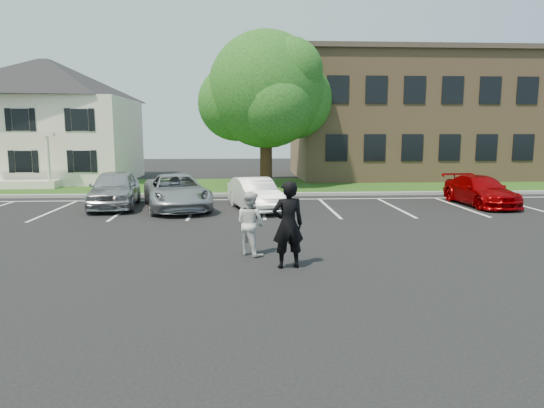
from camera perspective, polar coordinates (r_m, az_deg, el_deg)
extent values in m
plane|color=black|center=(12.24, 0.28, -6.50)|extent=(90.00, 90.00, 0.00)
cube|color=gray|center=(24.01, -1.54, 1.14)|extent=(40.00, 0.30, 0.15)
cube|color=#234615|center=(27.98, -1.80, 2.13)|extent=(44.00, 8.00, 0.08)
cube|color=silver|center=(21.46, -24.20, -0.70)|extent=(0.12, 5.20, 0.01)
cube|color=silver|center=(20.62, -16.92, -0.66)|extent=(0.12, 5.20, 0.01)
cube|color=silver|center=(20.15, -9.15, -0.60)|extent=(0.12, 5.20, 0.01)
cube|color=silver|center=(20.06, -1.17, -0.54)|extent=(0.12, 5.20, 0.01)
cube|color=silver|center=(20.36, 6.73, -0.46)|extent=(0.12, 5.20, 0.01)
cube|color=silver|center=(21.03, 14.26, -0.38)|extent=(0.12, 5.20, 0.01)
cube|color=silver|center=(22.04, 21.22, -0.30)|extent=(0.12, 5.20, 0.01)
cube|color=silver|center=(23.34, 27.48, -0.22)|extent=(0.12, 5.20, 0.01)
cube|color=silver|center=(22.82, 2.08, 0.57)|extent=(34.00, 0.12, 0.01)
cube|color=beige|center=(34.08, -24.61, 6.83)|extent=(10.00, 8.00, 5.20)
pyramid|color=black|center=(34.22, -25.02, 13.19)|extent=(10.30, 8.24, 2.40)
cube|color=beige|center=(30.24, -27.26, 2.06)|extent=(4.00, 1.60, 0.50)
cylinder|color=beige|center=(28.95, -24.80, 4.16)|extent=(0.18, 0.18, 2.70)
cube|color=beige|center=(29.55, -28.09, 7.22)|extent=(4.20, 0.25, 0.20)
cube|color=black|center=(30.40, -27.21, 4.46)|extent=(0.90, 0.06, 1.20)
cube|color=black|center=(30.36, -27.50, 8.79)|extent=(0.90, 0.06, 1.20)
cube|color=black|center=(30.67, -28.32, 4.41)|extent=(0.32, 0.05, 1.25)
cube|color=black|center=(30.15, -26.07, 4.51)|extent=(0.32, 0.05, 1.25)
cube|color=#92714D|center=(36.88, 20.50, 9.31)|extent=(22.00, 10.00, 8.00)
cube|color=#453A31|center=(37.21, 20.84, 15.71)|extent=(22.40, 10.40, 0.30)
cube|color=black|center=(29.31, 7.61, 6.58)|extent=(1.30, 0.06, 1.60)
cube|color=black|center=(29.39, 7.74, 13.22)|extent=(1.30, 0.06, 1.60)
cube|color=black|center=(29.83, 11.98, 6.51)|extent=(1.30, 0.06, 1.60)
cube|color=black|center=(29.91, 12.18, 13.03)|extent=(1.30, 0.06, 1.60)
cube|color=black|center=(30.52, 16.17, 6.40)|extent=(1.30, 0.06, 1.60)
cube|color=black|center=(30.60, 16.44, 12.77)|extent=(1.30, 0.06, 1.60)
cube|color=black|center=(31.36, 20.16, 6.26)|extent=(1.30, 0.06, 1.60)
cube|color=black|center=(31.44, 20.49, 12.46)|extent=(1.30, 0.06, 1.60)
cube|color=black|center=(32.34, 23.92, 6.11)|extent=(1.30, 0.06, 1.60)
cube|color=black|center=(32.42, 24.29, 12.11)|extent=(1.30, 0.06, 1.60)
cube|color=black|center=(33.45, 27.44, 5.94)|extent=(1.30, 0.06, 1.60)
cube|color=black|center=(33.53, 27.85, 11.74)|extent=(1.30, 0.06, 1.60)
cylinder|color=black|center=(28.20, -0.70, 5.36)|extent=(0.70, 0.70, 3.20)
sphere|color=#164315|center=(28.25, -0.72, 13.28)|extent=(6.60, 6.60, 6.60)
sphere|color=#164315|center=(29.03, 2.45, 12.16)|extent=(4.60, 4.60, 4.60)
sphere|color=#164315|center=(28.57, -4.23, 11.80)|extent=(4.40, 4.40, 4.40)
sphere|color=#164315|center=(26.72, 0.31, 11.62)|extent=(4.00, 4.00, 4.00)
sphere|color=#164315|center=(29.85, -2.05, 13.60)|extent=(4.20, 4.20, 4.20)
sphere|color=#164315|center=(27.53, 1.96, 15.28)|extent=(3.80, 3.80, 3.80)
imported|color=black|center=(11.28, 1.89, -2.44)|extent=(0.82, 0.62, 2.06)
imported|color=silver|center=(12.50, -2.56, -2.28)|extent=(1.02, 1.01, 1.66)
imported|color=#A4A4A9|center=(21.40, -18.01, 1.71)|extent=(2.36, 4.77, 1.56)
imported|color=#9FA2A7|center=(20.30, -11.19, 1.42)|extent=(3.57, 5.54, 1.42)
imported|color=white|center=(19.63, -2.02, 1.17)|extent=(2.37, 4.19, 1.31)
imported|color=#8C0002|center=(22.76, 23.32, 1.43)|extent=(2.01, 4.43, 1.26)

